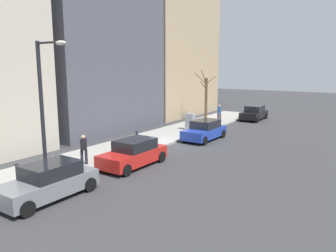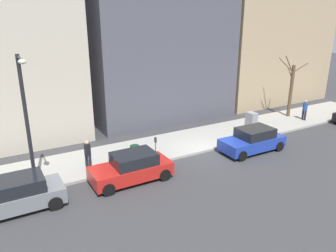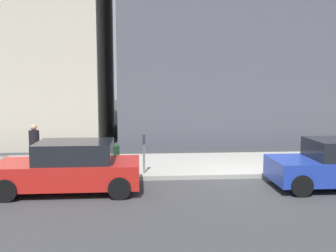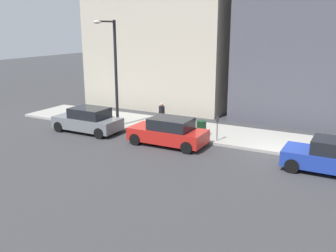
% 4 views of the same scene
% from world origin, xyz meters
% --- Properties ---
extents(ground_plane, '(120.00, 120.00, 0.00)m').
position_xyz_m(ground_plane, '(0.00, 0.00, 0.00)').
color(ground_plane, '#38383A').
extents(sidewalk, '(4.00, 36.00, 0.15)m').
position_xyz_m(sidewalk, '(2.00, 0.00, 0.07)').
color(sidewalk, '#9E9B93').
rests_on(sidewalk, ground).
extents(parked_car_black, '(2.00, 4.24, 1.52)m').
position_xyz_m(parked_car_black, '(-1.13, -14.13, 0.74)').
color(parked_car_black, black).
rests_on(parked_car_black, ground).
extents(parked_car_blue, '(1.95, 4.21, 1.52)m').
position_xyz_m(parked_car_blue, '(-1.26, -2.58, 0.74)').
color(parked_car_blue, '#1E389E').
rests_on(parked_car_blue, ground).
extents(parked_car_red, '(1.93, 4.21, 1.52)m').
position_xyz_m(parked_car_red, '(-1.09, 5.72, 0.74)').
color(parked_car_red, red).
rests_on(parked_car_red, ground).
extents(parked_car_grey, '(1.93, 4.20, 1.52)m').
position_xyz_m(parked_car_grey, '(-1.06, 11.29, 0.74)').
color(parked_car_grey, slate).
rests_on(parked_car_grey, ground).
extents(parking_meter, '(0.14, 0.10, 1.35)m').
position_xyz_m(parking_meter, '(0.45, 3.51, 0.98)').
color(parking_meter, slate).
rests_on(parking_meter, sidewalk).
extents(utility_box, '(0.83, 0.61, 1.43)m').
position_xyz_m(utility_box, '(1.30, -4.83, 0.85)').
color(utility_box, '#A8A399').
rests_on(utility_box, sidewalk).
extents(streetlamp, '(1.97, 0.32, 6.50)m').
position_xyz_m(streetlamp, '(0.28, 10.24, 4.02)').
color(streetlamp, black).
rests_on(streetlamp, sidewalk).
extents(bare_tree, '(1.64, 2.00, 5.09)m').
position_xyz_m(bare_tree, '(2.62, -10.29, 2.49)').
color(bare_tree, brown).
rests_on(bare_tree, sidewalk).
extents(trash_bin, '(0.56, 0.56, 0.90)m').
position_xyz_m(trash_bin, '(0.90, 4.64, 0.60)').
color(trash_bin, '#14381E').
rests_on(trash_bin, sidewalk).
extents(pedestrian_near_meter, '(0.40, 0.36, 1.66)m').
position_xyz_m(pedestrian_near_meter, '(1.23, -10.55, 1.09)').
color(pedestrian_near_meter, '#1E1E2D').
rests_on(pedestrian_near_meter, sidewalk).
extents(pedestrian_midblock, '(0.36, 0.36, 1.66)m').
position_xyz_m(pedestrian_midblock, '(1.13, 7.36, 1.09)').
color(pedestrian_midblock, '#1E1E2D').
rests_on(pedestrian_midblock, sidewalk).
extents(office_tower_left, '(12.01, 12.01, 16.10)m').
position_xyz_m(office_tower_left, '(11.50, -13.21, 8.05)').
color(office_tower_left, tan).
rests_on(office_tower_left, ground).
extents(office_block_center, '(11.62, 11.62, 17.77)m').
position_xyz_m(office_block_center, '(11.31, -1.11, 8.89)').
color(office_block_center, '#4C4C56').
rests_on(office_block_center, ground).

